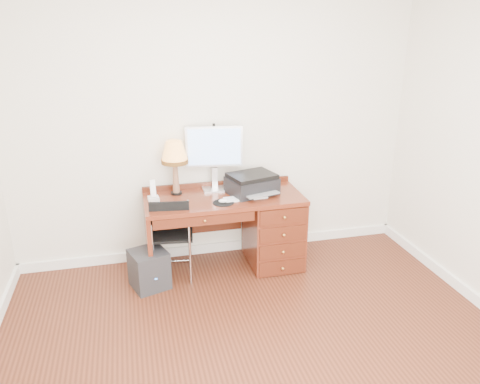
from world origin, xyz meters
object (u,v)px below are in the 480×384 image
object	(u,v)px
desk	(256,225)
monitor	(214,150)
chair	(172,230)
equipment_box	(149,269)
printer	(252,184)
leg_lamp	(175,155)
phone	(153,195)

from	to	relation	value
desk	monitor	world-z (taller)	monitor
chair	equipment_box	size ratio (longest dim) A/B	2.31
printer	leg_lamp	size ratio (longest dim) A/B	0.99
desk	monitor	bearing A→B (deg)	148.26
leg_lamp	chair	world-z (taller)	leg_lamp
desk	chair	bearing A→B (deg)	-172.20
desk	leg_lamp	distance (m)	1.06
printer	leg_lamp	xyz separation A→B (m)	(-0.71, 0.15, 0.29)
leg_lamp	equipment_box	bearing A→B (deg)	-129.76
desk	chair	world-z (taller)	chair
printer	phone	xyz separation A→B (m)	(-0.94, 0.01, -0.04)
monitor	phone	xyz separation A→B (m)	(-0.61, -0.19, -0.34)
leg_lamp	equipment_box	world-z (taller)	leg_lamp
phone	chair	size ratio (longest dim) A/B	0.25
printer	monitor	bearing A→B (deg)	132.69
leg_lamp	phone	world-z (taller)	leg_lamp
leg_lamp	equipment_box	distance (m)	1.08
chair	equipment_box	bearing A→B (deg)	-150.22
printer	chair	xyz separation A→B (m)	(-0.80, -0.14, -0.34)
monitor	equipment_box	xyz separation A→B (m)	(-0.71, -0.44, -0.97)
leg_lamp	phone	size ratio (longest dim) A/B	2.56
desk	monitor	xyz separation A→B (m)	(-0.37, 0.23, 0.74)
printer	leg_lamp	world-z (taller)	leg_lamp
leg_lamp	equipment_box	size ratio (longest dim) A/B	1.45
monitor	chair	xyz separation A→B (m)	(-0.47, -0.34, -0.64)
desk	monitor	size ratio (longest dim) A/B	2.37
printer	equipment_box	xyz separation A→B (m)	(-1.04, -0.24, -0.67)
desk	leg_lamp	bearing A→B (deg)	166.83
desk	equipment_box	size ratio (longest dim) A/B	4.17
monitor	equipment_box	size ratio (longest dim) A/B	1.76
monitor	printer	world-z (taller)	monitor
chair	equipment_box	world-z (taller)	chair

